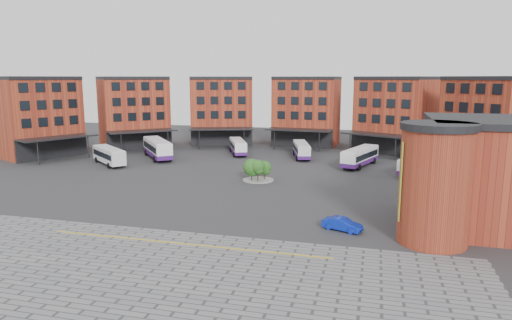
% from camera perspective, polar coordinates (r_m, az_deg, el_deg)
% --- Properties ---
extents(ground, '(160.00, 160.00, 0.00)m').
position_cam_1_polar(ground, '(54.16, -4.97, -5.16)').
color(ground, '#28282B').
rests_on(ground, ground).
extents(paving_zone, '(50.00, 22.00, 0.02)m').
position_cam_1_polar(paving_zone, '(34.49, -14.50, -14.68)').
color(paving_zone, slate).
rests_on(paving_zone, ground).
extents(yellow_line, '(26.00, 0.15, 0.02)m').
position_cam_1_polar(yellow_line, '(41.06, -8.99, -10.30)').
color(yellow_line, gold).
rests_on(yellow_line, paving_zone).
extents(main_building, '(94.14, 42.48, 14.60)m').
position_cam_1_polar(main_building, '(90.49, 0.30, 5.73)').
color(main_building, '#9A3A21').
rests_on(main_building, ground).
extents(east_building, '(17.40, 15.40, 10.60)m').
position_cam_1_polar(east_building, '(48.18, 27.58, -1.78)').
color(east_building, '#9A3A21').
rests_on(east_building, ground).
extents(tree_island, '(4.40, 4.40, 3.19)m').
position_cam_1_polar(tree_island, '(63.98, 0.10, -1.10)').
color(tree_island, gray).
rests_on(tree_island, ground).
extents(bus_a, '(9.30, 8.24, 2.87)m').
position_cam_1_polar(bus_a, '(79.95, -17.92, 0.65)').
color(bus_a, silver).
rests_on(bus_a, ground).
extents(bus_b, '(9.75, 11.19, 3.41)m').
position_cam_1_polar(bus_b, '(83.97, -12.23, 1.45)').
color(bus_b, white).
rests_on(bus_b, ground).
extents(bus_c, '(6.01, 9.80, 2.74)m').
position_cam_1_polar(bus_c, '(86.75, -2.28, 1.71)').
color(bus_c, white).
rests_on(bus_c, ground).
extents(bus_d, '(4.75, 10.01, 2.75)m').
position_cam_1_polar(bus_d, '(83.09, 5.70, 1.29)').
color(bus_d, silver).
rests_on(bus_d, ground).
extents(bus_e, '(5.83, 11.03, 3.04)m').
position_cam_1_polar(bus_e, '(76.58, 12.88, 0.44)').
color(bus_e, white).
rests_on(bus_e, ground).
extents(bus_f, '(6.88, 9.59, 2.76)m').
position_cam_1_polar(bus_f, '(72.67, 19.76, -0.55)').
color(bus_f, white).
rests_on(bus_f, ground).
extents(blue_car, '(4.03, 2.52, 1.25)m').
position_cam_1_polar(blue_car, '(44.56, 10.73, -7.88)').
color(blue_car, '#0E26B6').
rests_on(blue_car, ground).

